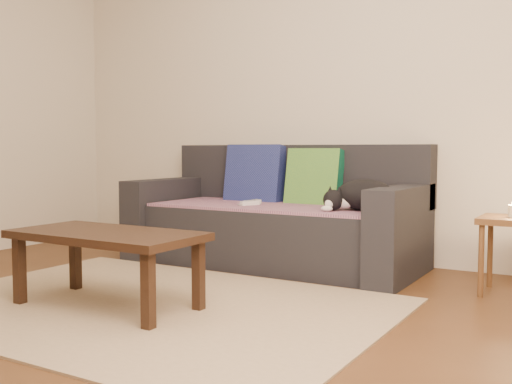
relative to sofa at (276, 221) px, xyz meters
The scene contains 11 objects.
ground 1.60m from the sofa, 90.00° to the right, with size 4.50×4.50×0.00m, color brown.
back_wall 1.08m from the sofa, 90.00° to the left, with size 4.50×0.04×2.60m, color beige.
sofa is the anchor object (origin of this frame).
throw_blanket 0.15m from the sofa, 90.00° to the right, with size 1.66×0.74×0.02m, color #4D2C53.
cushion_navy 0.46m from the sofa, 149.41° to the left, with size 0.47×0.12×0.47m, color navy.
cushion_green 0.43m from the sofa, 37.02° to the left, with size 0.42×0.10×0.42m, color #0C523C.
cat 0.76m from the sofa, 11.47° to the right, with size 0.47×0.34×0.20m.
wii_remote_a 0.23m from the sofa, 135.33° to the right, with size 0.15×0.04×0.03m, color white.
wii_remote_b 0.27m from the sofa, 117.50° to the right, with size 0.15×0.04×0.03m, color white.
rug 1.45m from the sofa, 90.00° to the right, with size 2.50×1.80×0.01m, color tan.
coffee_table 1.56m from the sofa, 95.85° to the right, with size 1.02×0.51×0.41m.
Camera 1 is at (2.10, -2.23, 0.83)m, focal length 42.00 mm.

